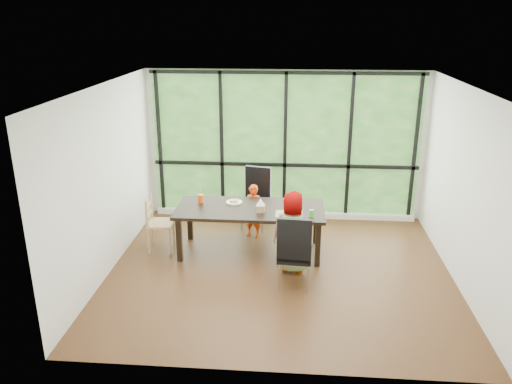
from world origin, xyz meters
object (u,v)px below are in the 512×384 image
(dining_table, at_px, (250,230))
(chair_window_leather, at_px, (255,199))
(chair_end_beech, at_px, (161,223))
(tissue_box, at_px, (261,208))
(orange_cup, at_px, (201,199))
(green_cup, at_px, (312,213))
(chair_interior_leather, at_px, (295,250))
(plate_near, at_px, (292,214))
(child_toddler, at_px, (253,211))
(child_older, at_px, (293,232))
(plate_far, at_px, (234,202))

(dining_table, height_order, chair_window_leather, chair_window_leather)
(chair_end_beech, relative_size, tissue_box, 6.95)
(orange_cup, relative_size, green_cup, 1.25)
(chair_interior_leather, distance_m, plate_near, 0.82)
(chair_end_beech, distance_m, child_toddler, 1.56)
(child_toddler, relative_size, orange_cup, 6.79)
(chair_window_leather, xyz_separation_m, green_cup, (0.94, -1.25, 0.26))
(chair_interior_leather, bearing_deg, tissue_box, -54.23)
(chair_window_leather, height_order, chair_interior_leather, same)
(child_older, relative_size, orange_cup, 9.02)
(chair_interior_leather, height_order, orange_cup, chair_interior_leather)
(child_older, bearing_deg, chair_interior_leather, 101.55)
(dining_table, relative_size, child_toddler, 2.50)
(child_toddler, xyz_separation_m, child_older, (0.68, -1.17, 0.15))
(chair_end_beech, xyz_separation_m, child_toddler, (1.43, 0.63, 0.01))
(chair_window_leather, xyz_separation_m, child_older, (0.68, -1.52, 0.07))
(plate_far, bearing_deg, green_cup, -22.27)
(dining_table, bearing_deg, child_toddler, 90.00)
(chair_end_beech, xyz_separation_m, green_cup, (2.38, -0.26, 0.35))
(chair_window_leather, height_order, orange_cup, chair_window_leather)
(child_toddler, bearing_deg, chair_end_beech, -137.62)
(plate_far, bearing_deg, child_toddler, 54.74)
(chair_interior_leather, xyz_separation_m, green_cup, (0.24, 0.71, 0.26))
(chair_end_beech, relative_size, green_cup, 8.30)
(chair_interior_leather, height_order, green_cup, chair_interior_leather)
(chair_interior_leather, height_order, plate_near, chair_interior_leather)
(plate_far, relative_size, tissue_box, 2.02)
(chair_end_beech, height_order, plate_near, chair_end_beech)
(chair_end_beech, bearing_deg, chair_interior_leather, -119.45)
(child_older, bearing_deg, chair_end_beech, -6.40)
(chair_interior_leather, distance_m, chair_end_beech, 2.36)
(child_toddler, relative_size, green_cup, 8.48)
(chair_end_beech, bearing_deg, orange_cup, -77.90)
(chair_end_beech, distance_m, plate_near, 2.12)
(child_older, bearing_deg, dining_table, -31.73)
(chair_interior_leather, height_order, plate_far, chair_interior_leather)
(child_toddler, relative_size, child_older, 0.75)
(chair_interior_leather, distance_m, plate_far, 1.58)
(dining_table, xyz_separation_m, child_older, (0.68, -0.56, 0.24))
(chair_interior_leather, bearing_deg, orange_cup, -34.01)
(dining_table, distance_m, chair_window_leather, 0.97)
(dining_table, height_order, plate_far, plate_far)
(orange_cup, bearing_deg, chair_interior_leather, -37.64)
(orange_cup, relative_size, tissue_box, 1.05)
(dining_table, xyz_separation_m, chair_window_leather, (-0.00, 0.96, 0.17))
(child_toddler, relative_size, tissue_box, 7.10)
(dining_table, distance_m, chair_interior_leather, 1.24)
(plate_near, bearing_deg, chair_end_beech, 174.81)
(chair_interior_leather, relative_size, chair_end_beech, 1.20)
(chair_window_leather, distance_m, plate_far, 0.83)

